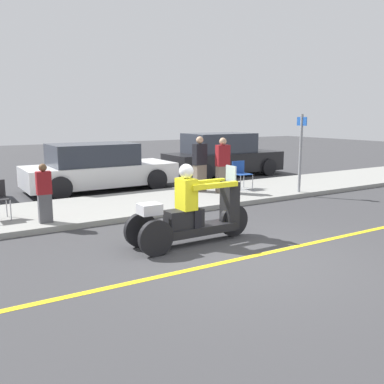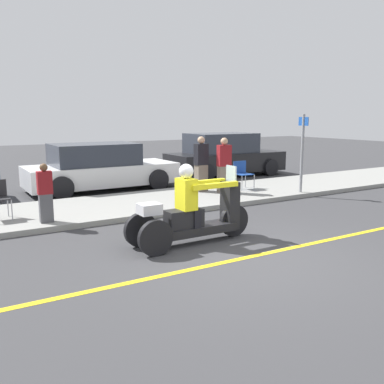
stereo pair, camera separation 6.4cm
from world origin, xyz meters
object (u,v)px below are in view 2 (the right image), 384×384
(folding_chair_curbside, at_px, (242,172))
(parked_car_lot_center, at_px, (100,168))
(motorcycle_trike, at_px, (192,215))
(spectator_by_tree, at_px, (201,165))
(parked_car_lot_left, at_px, (224,156))
(spectator_near_curb, at_px, (45,194))
(street_sign, at_px, (302,150))
(spectator_with_child, at_px, (224,166))

(folding_chair_curbside, distance_m, parked_car_lot_center, 4.37)
(folding_chair_curbside, bearing_deg, motorcycle_trike, -137.26)
(spectator_by_tree, xyz_separation_m, folding_chair_curbside, (1.28, -0.25, -0.26))
(spectator_by_tree, height_order, parked_car_lot_left, spectator_by_tree)
(spectator_near_curb, bearing_deg, motorcycle_trike, -51.29)
(folding_chair_curbside, bearing_deg, parked_car_lot_left, 63.00)
(folding_chair_curbside, height_order, street_sign, street_sign)
(spectator_by_tree, bearing_deg, spectator_near_curb, -163.07)
(spectator_by_tree, bearing_deg, parked_car_lot_center, 132.47)
(spectator_by_tree, relative_size, street_sign, 0.72)
(spectator_near_curb, height_order, spectator_with_child, spectator_with_child)
(motorcycle_trike, bearing_deg, parked_car_lot_center, 85.69)
(spectator_near_curb, bearing_deg, spectator_with_child, 10.09)
(motorcycle_trike, distance_m, parked_car_lot_center, 6.32)
(motorcycle_trike, xyz_separation_m, spectator_by_tree, (2.67, 3.90, 0.36))
(motorcycle_trike, bearing_deg, street_sign, 24.68)
(spectator_near_curb, relative_size, folding_chair_curbside, 1.48)
(folding_chair_curbside, bearing_deg, spectator_by_tree, 168.85)
(spectator_near_curb, relative_size, spectator_by_tree, 0.77)
(spectator_by_tree, height_order, street_sign, street_sign)
(spectator_by_tree, height_order, folding_chair_curbside, spectator_by_tree)
(folding_chair_curbside, xyz_separation_m, street_sign, (1.08, -1.34, 0.69))
(spectator_with_child, relative_size, parked_car_lot_left, 0.34)
(motorcycle_trike, relative_size, street_sign, 1.10)
(motorcycle_trike, bearing_deg, spectator_by_tree, 55.65)
(motorcycle_trike, xyz_separation_m, street_sign, (5.03, 2.31, 0.80))
(spectator_by_tree, bearing_deg, folding_chair_curbside, -11.15)
(parked_car_lot_left, bearing_deg, spectator_by_tree, -134.56)
(spectator_near_curb, xyz_separation_m, folding_chair_curbside, (5.94, 1.17, -0.08))
(spectator_near_curb, height_order, folding_chair_curbside, spectator_near_curb)
(motorcycle_trike, xyz_separation_m, parked_car_lot_left, (5.59, 6.87, 0.23))
(spectator_near_curb, distance_m, folding_chair_curbside, 6.06)
(parked_car_lot_center, bearing_deg, motorcycle_trike, -94.31)
(spectator_near_curb, xyz_separation_m, spectator_by_tree, (4.66, 1.42, 0.18))
(motorcycle_trike, height_order, spectator_with_child, spectator_with_child)
(spectator_near_curb, xyz_separation_m, spectator_with_child, (5.10, 0.91, 0.16))
(parked_car_lot_left, bearing_deg, folding_chair_curbside, -117.00)
(folding_chair_curbside, height_order, parked_car_lot_left, parked_car_lot_left)
(motorcycle_trike, relative_size, folding_chair_curbside, 2.96)
(folding_chair_curbside, xyz_separation_m, parked_car_lot_left, (1.64, 3.22, 0.13))
(parked_car_lot_center, height_order, street_sign, street_sign)
(parked_car_lot_center, bearing_deg, spectator_near_curb, -122.89)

